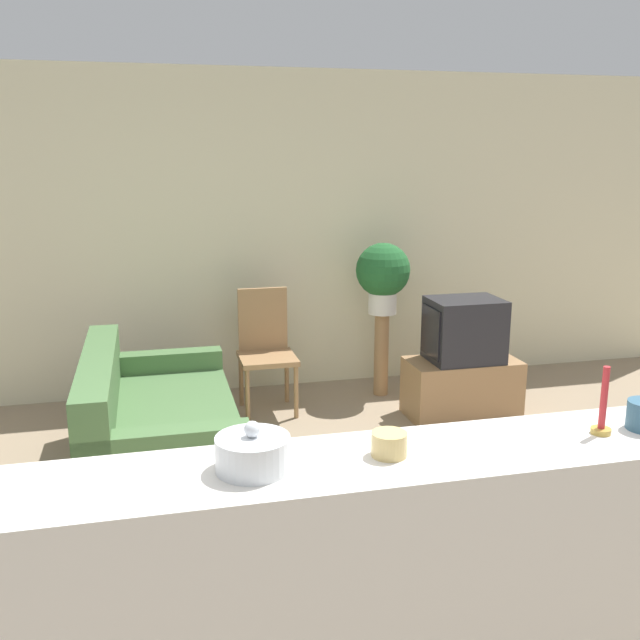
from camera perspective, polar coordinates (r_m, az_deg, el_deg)
name	(u,v)px	position (r m, az deg, el deg)	size (l,w,h in m)	color
ground_plane	(334,638)	(3.36, 1.12, -24.10)	(14.00, 14.00, 0.00)	gray
wall_back	(231,235)	(6.08, -7.13, 6.78)	(9.00, 0.06, 2.70)	beige
couch	(155,431)	(4.76, -13.03, -8.63)	(0.94, 1.69, 0.80)	#476B3D
tv_stand	(462,388)	(5.73, 11.26, -5.34)	(0.86, 0.44, 0.45)	#9E754C
television	(464,330)	(5.59, 11.42, -0.77)	(0.56, 0.42, 0.49)	#232328
wooden_chair	(265,345)	(5.70, -4.38, -2.02)	(0.44, 0.44, 0.97)	#9E754C
plant_stand	(381,354)	(6.08, 4.93, -2.74)	(0.12, 0.12, 0.71)	#9E754C
potted_plant	(383,273)	(5.92, 5.06, 3.75)	(0.45, 0.45, 0.59)	white
foreground_counter	(374,603)	(2.63, 4.38, -21.64)	(2.71, 0.44, 1.08)	silver
decorative_bowl	(253,453)	(2.25, -5.40, -10.54)	(0.23, 0.23, 0.16)	silver
candle_jar	(389,444)	(2.35, 5.56, -9.86)	(0.12, 0.12, 0.08)	tan
candlestick	(603,412)	(2.69, 21.67, -6.86)	(0.07, 0.07, 0.25)	#B7933D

